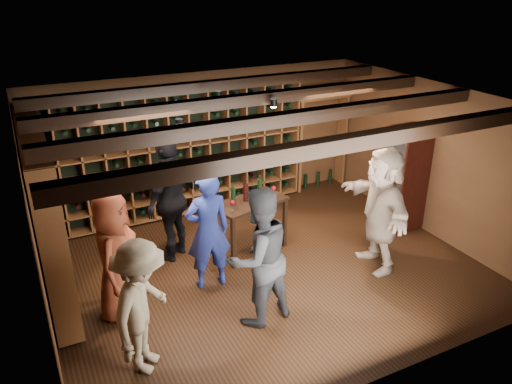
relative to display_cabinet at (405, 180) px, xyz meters
name	(u,v)px	position (x,y,z in m)	size (l,w,h in m)	color
ground	(266,268)	(-2.71, -0.20, -0.86)	(6.00, 6.00, 0.00)	black
room_shell	(266,109)	(-2.71, -0.15, 1.56)	(6.00, 6.00, 6.00)	#55341D
wine_rack_back	(179,154)	(-3.24, 2.13, 0.29)	(4.65, 0.30, 2.20)	brown
wine_rack_left	(45,215)	(-5.54, 0.62, 0.29)	(0.30, 2.65, 2.20)	brown
crate_shelf	(322,111)	(-0.31, 2.12, 0.71)	(1.20, 0.32, 2.07)	brown
display_cabinet	(405,180)	(0.00, 0.00, 0.00)	(0.55, 0.50, 1.75)	black
man_blue_shirt	(208,231)	(-3.61, -0.20, -0.01)	(0.62, 0.41, 1.69)	navy
man_grey_suit	(259,257)	(-3.34, -1.18, 0.04)	(0.87, 0.68, 1.79)	black
guest_red_floral	(115,257)	(-4.87, -0.31, -0.01)	(0.83, 0.54, 1.69)	maroon
guest_woman_black	(171,199)	(-3.81, 0.78, 0.11)	(1.13, 0.47, 1.93)	black
guest_khaki	(142,307)	(-4.82, -1.39, -0.06)	(1.02, 0.59, 1.58)	#82735A
guest_beige	(381,209)	(-1.19, -0.82, 0.07)	(1.72, 0.55, 1.85)	tan
tasting_table	(250,207)	(-2.69, 0.40, -0.10)	(1.24, 0.83, 1.13)	black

